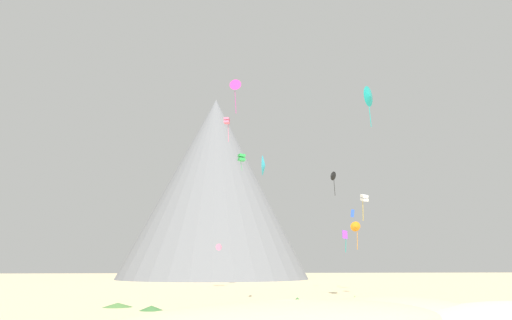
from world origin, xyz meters
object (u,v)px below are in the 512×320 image
Objects in this scene: kite_magenta_high at (235,85)px; kite_orange_low at (356,227)px; kite_green_mid at (242,158)px; kite_cyan_mid at (264,165)px; bush_ridge_crest at (297,300)px; kite_pink_low at (219,247)px; kite_rainbow_high at (227,121)px; kite_black_mid at (333,176)px; rock_massif at (216,191)px; kite_white_low at (364,198)px; bush_near_left at (118,305)px; kite_violet_low at (345,237)px; bush_low_patch at (355,301)px; kite_blue_low at (353,213)px; bush_near_right at (151,308)px; kite_teal_mid at (369,96)px.

kite_magenta_high is 1.27× the size of kite_orange_low.
kite_green_mid is 40.28m from kite_cyan_mid.
kite_green_mid is (-2.41, 40.62, 24.06)m from bush_ridge_crest.
kite_pink_low is at bearing -72.07° from kite_magenta_high.
bush_ridge_crest is at bearing -57.99° from kite_rainbow_high.
kite_black_mid is 20.75m from kite_rainbow_high.
kite_cyan_mid is (2.39, -85.83, -9.73)m from rock_massif.
kite_white_low is at bearing -21.49° from kite_black_mid.
kite_magenta_high is (1.13, -3.35, 5.05)m from kite_rainbow_high.
kite_rainbow_high reaches higher than kite_pink_low.
rock_massif is 77.51m from kite_white_low.
rock_massif is at bearing 82.31° from bush_near_left.
kite_rainbow_high is 1.44× the size of kite_violet_low.
kite_rainbow_high reaches higher than kite_green_mid.
bush_near_left is at bearing 103.47° from kite_pink_low.
kite_pink_low is (-11.24, 44.02, 6.56)m from bush_low_patch.
kite_magenta_high is at bearing 165.00° from kite_violet_low.
kite_blue_low is 0.34× the size of kite_black_mid.
kite_green_mid is at bearing 75.82° from bush_near_right.
kite_teal_mid reaches higher than kite_white_low.
kite_cyan_mid is 0.55× the size of kite_rainbow_high.
kite_orange_low is (21.81, -13.15, 2.89)m from kite_pink_low.
bush_near_left is 0.84× the size of kite_green_mid.
kite_rainbow_high is at bearing -50.16° from kite_white_low.
bush_low_patch is at bearing -61.83° from kite_blue_low.
kite_black_mid is 0.93× the size of kite_orange_low.
kite_green_mid is at bearing -163.12° from kite_blue_low.
kite_teal_mid is 40.97m from kite_green_mid.
bush_near_left is at bearing 131.86° from bush_near_right.
kite_blue_low is at bearing 84.16° from kite_black_mid.
bush_ridge_crest is 18.04m from bush_near_left.
bush_near_left is (-3.48, 3.88, -0.01)m from bush_near_right.
kite_black_mid is (18.18, -58.08, -5.63)m from rock_massif.
bush_ridge_crest is 36.87m from kite_black_mid.
kite_magenta_high is at bearing 63.11° from bush_near_left.
kite_white_low is at bearing 30.65° from kite_teal_mid.
kite_rainbow_high is 27.50m from kite_orange_low.
kite_blue_low reaches higher than kite_orange_low.
bush_ridge_crest is 90.80m from rock_massif.
kite_white_low is at bearing 153.97° from kite_pink_low.
kite_cyan_mid is at bearing -64.64° from kite_rainbow_high.
kite_cyan_mid is at bearing 36.24° from bush_near_right.
kite_cyan_mid is (14.56, 4.25, 14.66)m from bush_near_left.
bush_near_right is at bearing -85.64° from kite_rainbow_high.
kite_rainbow_high is at bearing 67.81° from bush_near_left.
rock_massif is 59.51× the size of kite_pink_low.
bush_low_patch is at bearing -33.56° from kite_black_mid.
kite_black_mid is (0.28, 16.42, 6.08)m from kite_white_low.
kite_magenta_high is at bearing -89.47° from rock_massif.
kite_violet_low is at bearing -27.21° from kite_rainbow_high.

